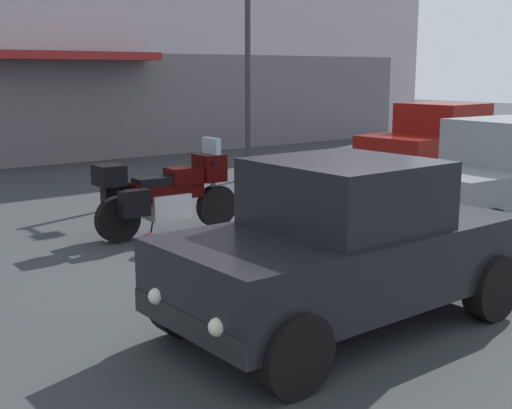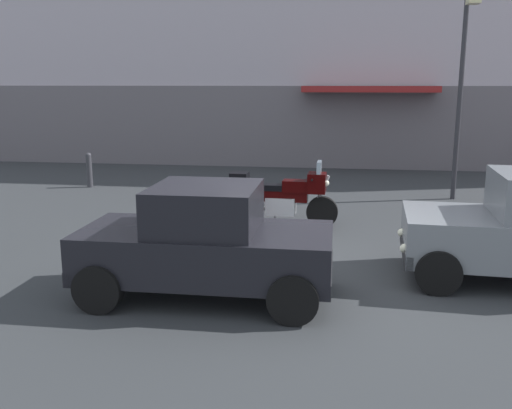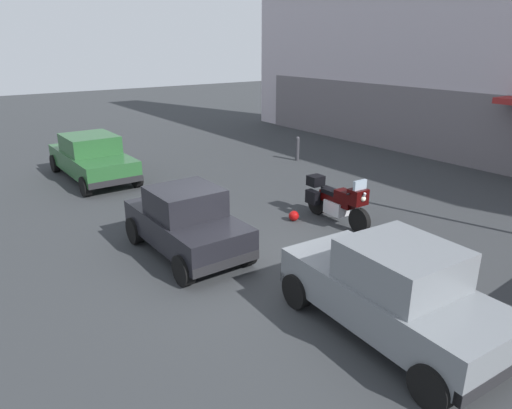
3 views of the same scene
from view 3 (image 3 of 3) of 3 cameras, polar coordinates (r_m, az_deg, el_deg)
ground_plane at (r=10.18m, az=-1.26°, el=-7.19°), size 80.00×80.00×0.00m
motorcycle at (r=12.35m, az=9.97°, el=0.53°), size 2.26×0.77×1.36m
helmet at (r=12.46m, az=4.70°, el=-1.41°), size 0.28×0.28×0.28m
car_hatchback_near at (r=7.81m, az=16.60°, el=-10.21°), size 3.95×1.99×1.64m
car_sedan_far at (r=17.08m, az=-19.69°, el=5.54°), size 4.60×1.95×1.56m
car_compact_side at (r=10.41m, az=-8.66°, el=-2.14°), size 3.48×1.71×1.56m
bollard_curbside at (r=18.85m, az=5.15°, el=7.01°), size 0.16×0.16×0.98m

